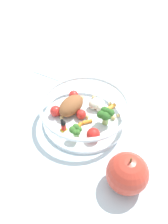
% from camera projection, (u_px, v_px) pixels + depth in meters
% --- Properties ---
extents(ground_plane, '(2.40, 2.40, 0.00)m').
position_uv_depth(ground_plane, '(82.00, 119.00, 0.59)').
color(ground_plane, silver).
extents(food_container, '(0.22, 0.22, 0.06)m').
position_uv_depth(food_container, '(83.00, 112.00, 0.56)').
color(food_container, white).
rests_on(food_container, ground_plane).
extents(loose_apple, '(0.08, 0.08, 0.10)m').
position_uv_depth(loose_apple, '(127.00, 173.00, 0.44)').
color(loose_apple, '#BC3828').
rests_on(loose_apple, ground_plane).
extents(folded_napkin, '(0.11, 0.11, 0.01)m').
position_uv_depth(folded_napkin, '(56.00, 68.00, 0.74)').
color(folded_napkin, white).
rests_on(folded_napkin, ground_plane).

